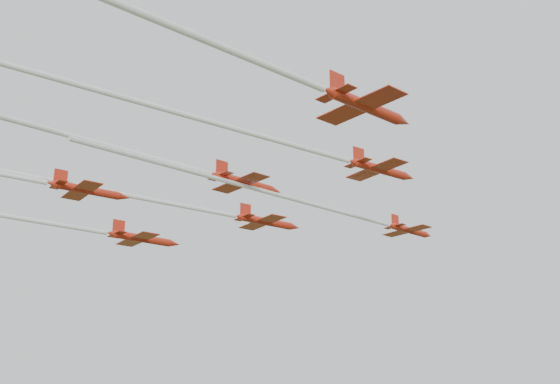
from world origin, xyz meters
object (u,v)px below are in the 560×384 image
Objects in this scene: jet_row2_left at (157,201)px; jet_row2_right at (273,139)px; jet_row3_left at (43,222)px; jet_row3_mid at (152,158)px; jet_row3_right at (276,69)px; jet_lead at (334,210)px.

jet_row2_left is 22.97m from jet_row2_right.
jet_row3_mid reaches higher than jet_row3_left.
jet_row2_right is 1.21× the size of jet_row3_right.
jet_row2_right is 1.14× the size of jet_row3_mid.
jet_row2_right is (4.78, -20.35, 2.75)m from jet_lead.
jet_row2_left is at bearing 146.63° from jet_row3_mid.
jet_row2_left is 40.65m from jet_row3_right.
jet_row2_left is 1.26× the size of jet_row3_right.
jet_lead is 1.17× the size of jet_row3_right.
jet_row3_mid is (-6.72, -28.28, 0.68)m from jet_lead.
jet_row2_left is at bearing 162.94° from jet_row3_right.
jet_row2_right is at bearing 19.45° from jet_row3_left.
jet_row3_mid reaches higher than jet_lead.
jet_row3_mid is at bearing -27.88° from jet_row2_left.
jet_row2_left is 1.03× the size of jet_row2_right.
jet_row2_right is at bearing 46.86° from jet_row3_mid.
jet_row2_left is at bearing 34.75° from jet_row3_left.
jet_lead is 40.80m from jet_row3_right.
jet_row2_right reaches higher than jet_lead.
jet_row3_left is 28.89m from jet_row3_mid.
jet_lead is 29.07m from jet_row3_mid.
jet_lead is at bearing 120.11° from jet_row2_right.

